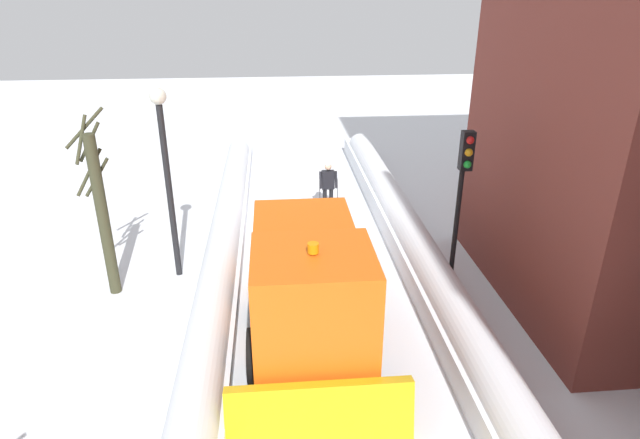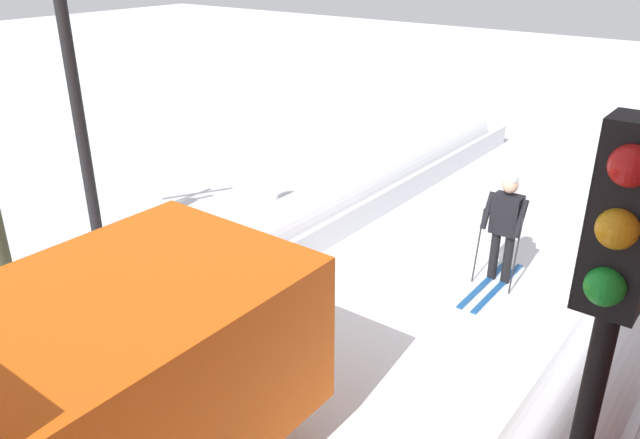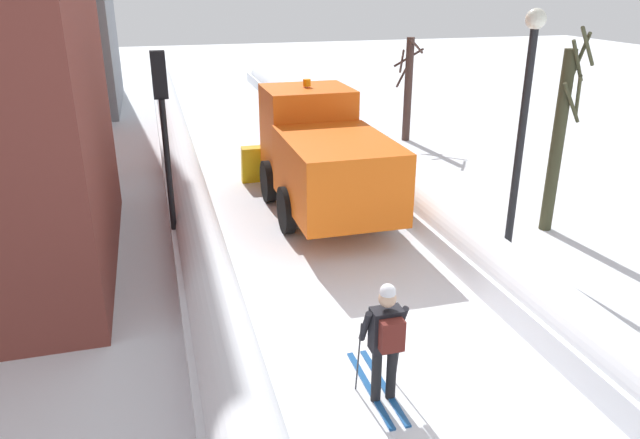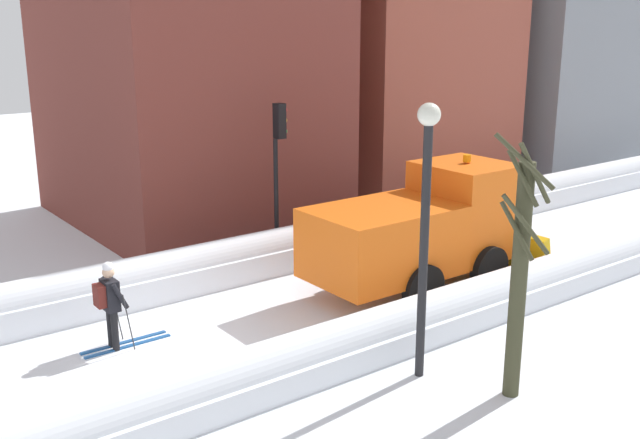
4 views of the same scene
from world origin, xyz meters
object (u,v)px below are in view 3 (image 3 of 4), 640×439
Objects in this scene: skier at (386,338)px; traffic_light_pole at (163,117)px; plow_truck at (321,155)px; street_lamp at (525,104)px; bare_tree_mid at (408,88)px; bare_tree_near at (559,137)px.

skier is 6.55m from traffic_light_pole.
street_lamp reaches higher than plow_truck.
traffic_light_pole is 11.78m from bare_tree_mid.
bare_tree_near is (4.79, -2.58, 0.75)m from plow_truck.
traffic_light_pole is (-2.53, 5.71, 1.97)m from skier.
street_lamp is 1.08× the size of bare_tree_near.
bare_tree_near is (8.49, -0.91, -0.75)m from traffic_light_pole.
skier is 7.75m from bare_tree_near.
bare_tree_mid is (6.14, 13.60, 0.90)m from skier.
traffic_light_pole is (-3.71, -1.67, 1.50)m from plow_truck.
skier is at bearing -137.85° from street_lamp.
traffic_light_pole reaches higher than bare_tree_mid.
bare_tree_near is at bearing 38.79° from skier.
skier is at bearing -141.21° from bare_tree_near.
skier is 6.41m from street_lamp.
traffic_light_pole is at bearing 166.65° from street_lamp.
traffic_light_pole is at bearing -155.77° from plow_truck.
street_lamp is 9.79m from bare_tree_mid.
bare_tree_mid is (4.96, 6.23, 0.43)m from plow_truck.
street_lamp is (7.00, -1.66, 0.20)m from traffic_light_pole.
traffic_light_pole is at bearing 113.90° from skier.
street_lamp is (4.47, 4.05, 2.18)m from skier.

